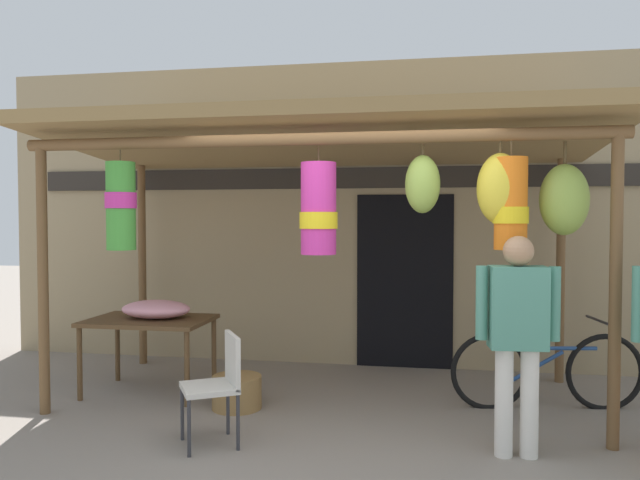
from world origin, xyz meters
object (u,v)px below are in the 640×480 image
object	(u,v)px
flower_heap_on_table	(157,309)
display_table	(149,326)
folding_chair	(219,379)
wicker_basket_by_table	(237,392)
customer_foreground	(517,327)
parked_bicycle	(547,370)

from	to	relation	value
flower_heap_on_table	display_table	bearing A→B (deg)	-162.68
flower_heap_on_table	folding_chair	size ratio (longest dim) A/B	0.82
flower_heap_on_table	wicker_basket_by_table	size ratio (longest dim) A/B	1.53
display_table	folding_chair	world-z (taller)	folding_chair
display_table	customer_foreground	xyz separation A→B (m)	(3.34, -1.03, 0.28)
display_table	parked_bicycle	world-z (taller)	parked_bicycle
display_table	folding_chair	xyz separation A→B (m)	(1.14, -1.17, -0.16)
folding_chair	parked_bicycle	world-z (taller)	parked_bicycle
folding_chair	wicker_basket_by_table	distance (m)	0.93
display_table	wicker_basket_by_table	world-z (taller)	display_table
flower_heap_on_table	parked_bicycle	distance (m)	3.74
folding_chair	customer_foreground	xyz separation A→B (m)	(2.20, 0.14, 0.44)
folding_chair	wicker_basket_by_table	bearing A→B (deg)	99.16
parked_bicycle	display_table	bearing A→B (deg)	-177.42
parked_bicycle	folding_chair	bearing A→B (deg)	-152.98
parked_bicycle	flower_heap_on_table	bearing A→B (deg)	-177.72
flower_heap_on_table	customer_foreground	distance (m)	3.44
folding_chair	customer_foreground	size ratio (longest dim) A/B	0.52
wicker_basket_by_table	parked_bicycle	xyz separation A→B (m)	(2.77, 0.49, 0.20)
wicker_basket_by_table	customer_foreground	xyz separation A→B (m)	(2.34, -0.71, 0.80)
wicker_basket_by_table	flower_heap_on_table	bearing A→B (deg)	159.69
flower_heap_on_table	parked_bicycle	xyz separation A→B (m)	(3.70, 0.15, -0.48)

